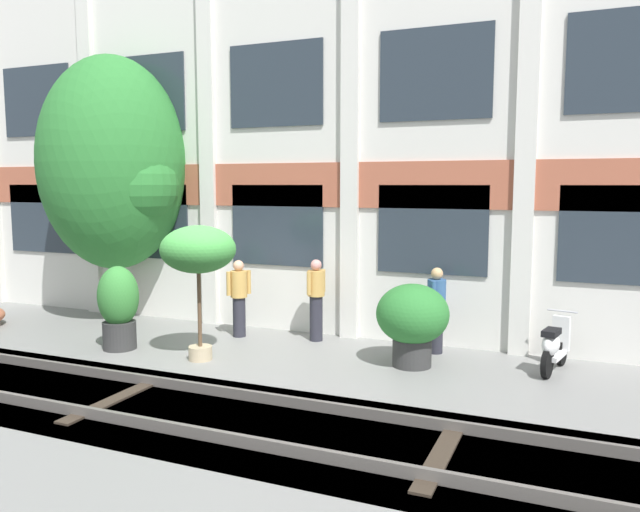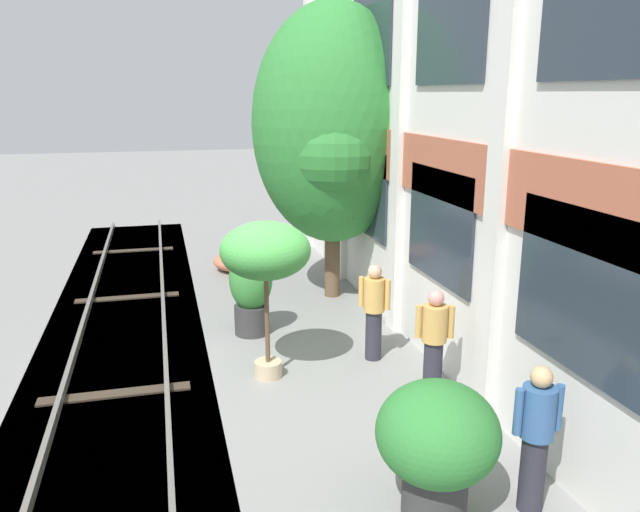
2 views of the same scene
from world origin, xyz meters
name	(u,v)px [view 1 (image 1 of 2)]	position (x,y,z in m)	size (l,w,h in m)	color
ground_plane	(214,359)	(0.00, 0.00, 0.00)	(80.00, 80.00, 0.00)	gray
apartment_facade	(281,125)	(0.00, 2.76, 4.36)	(16.93, 0.64, 8.77)	silver
rail_tracks	(126,410)	(0.00, -2.34, -0.13)	(24.57, 2.80, 0.43)	#423F3A
broadleaf_tree	(113,168)	(-3.77, 1.89, 3.48)	(3.40, 3.23, 5.94)	brown
potted_plant_tall_urn	(198,253)	(-0.21, -0.11, 1.92)	(1.32, 1.32, 2.40)	tan
potted_plant_stone_basin	(119,305)	(-2.04, -0.08, 0.84)	(0.76, 0.76, 1.59)	#333333
potted_plant_ribbed_drum	(412,318)	(3.35, 0.99, 0.83)	(1.25, 1.25, 1.43)	#333333
scooter_near_curb	(554,347)	(5.61, 1.55, 0.44)	(0.57, 1.37, 0.98)	black
resident_by_doorway	(436,308)	(3.54, 1.98, 0.86)	(0.34, 0.53, 1.60)	#282833
resident_watching_tracks	(316,297)	(1.14, 1.96, 0.88)	(0.34, 0.51, 1.64)	#282833
resident_near_plants	(239,296)	(-0.45, 1.65, 0.84)	(0.36, 0.44, 1.58)	#282833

